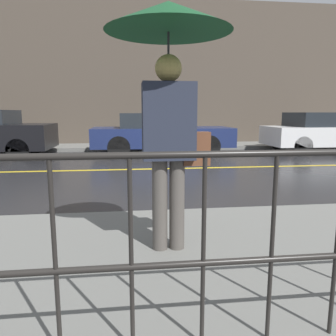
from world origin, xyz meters
The scene contains 8 objects.
ground_plane centered at (0.00, 0.00, 0.00)m, with size 80.00×80.00×0.00m, color #262628.
sidewalk_near centered at (0.00, -5.28, 0.07)m, with size 28.00×2.77×0.13m.
sidewalk_far centered at (0.00, 4.83, 0.07)m, with size 28.00×1.87×0.13m.
lane_marking centered at (0.00, 0.00, 0.00)m, with size 25.20×0.12×0.01m.
building_storefront centered at (0.00, 5.92, 2.94)m, with size 28.00×0.30×5.89m.
pedestrian centered at (-0.96, -5.11, 1.84)m, with size 1.08×1.08×2.16m.
car_navy centered at (-0.25, 2.72, 0.72)m, with size 4.50×1.74×1.36m.
car_white centered at (5.47, 2.72, 0.71)m, with size 4.07×1.79×1.39m.
Camera 1 is at (-1.32, -7.99, 1.39)m, focal length 35.00 mm.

